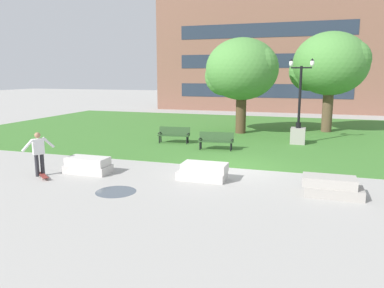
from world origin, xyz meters
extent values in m
plane|color=#A3A09B|center=(0.00, 0.00, 0.00)|extent=(140.00, 140.00, 0.00)
cube|color=#3D752D|center=(0.00, 10.00, 0.01)|extent=(40.00, 20.00, 0.02)
cube|color=#BCB7B2|center=(-5.42, -2.54, 0.16)|extent=(1.80, 0.90, 0.32)
cube|color=beige|center=(-5.42, -2.54, 0.48)|extent=(1.66, 0.83, 0.32)
cube|color=#BCB7B2|center=(-0.82, -2.08, 0.16)|extent=(1.80, 0.90, 0.32)
cube|color=beige|center=(-0.71, -2.08, 0.48)|extent=(1.66, 0.83, 0.32)
cube|color=#9E9991|center=(3.78, -2.64, 0.16)|extent=(1.80, 0.90, 0.32)
cube|color=#A6A098|center=(3.63, -2.64, 0.48)|extent=(1.66, 0.83, 0.32)
cylinder|color=#28282D|center=(-6.87, -3.42, 0.43)|extent=(0.15, 0.15, 0.86)
cylinder|color=#28282D|center=(-6.99, -3.58, 0.43)|extent=(0.15, 0.15, 0.86)
cube|color=white|center=(-6.93, -3.50, 1.16)|extent=(0.43, 0.46, 0.60)
cylinder|color=white|center=(-6.78, -3.10, 1.26)|extent=(0.35, 0.43, 0.47)
cylinder|color=white|center=(-7.08, -3.90, 1.26)|extent=(0.35, 0.43, 0.47)
sphere|color=#9E7051|center=(-6.93, -3.50, 1.60)|extent=(0.22, 0.22, 0.22)
cube|color=maroon|center=(-6.60, -3.73, 0.09)|extent=(0.74, 0.66, 0.02)
cube|color=maroon|center=(-6.25, -4.01, 0.11)|extent=(0.22, 0.23, 0.06)
cube|color=maroon|center=(-6.95, -3.44, 0.11)|extent=(0.22, 0.23, 0.06)
cylinder|color=silver|center=(-6.36, -3.78, 0.03)|extent=(0.06, 0.06, 0.06)
cylinder|color=silver|center=(-6.50, -3.95, 0.03)|extent=(0.06, 0.06, 0.06)
cylinder|color=silver|center=(-6.70, -3.50, 0.03)|extent=(0.06, 0.06, 0.06)
cylinder|color=silver|center=(-6.84, -3.67, 0.03)|extent=(0.06, 0.06, 0.06)
cylinder|color=#47515B|center=(-3.15, -4.38, 0.00)|extent=(1.37, 1.37, 0.01)
cube|color=#284723|center=(-1.66, 3.38, 0.46)|extent=(1.83, 0.61, 0.05)
cube|color=#284723|center=(-1.69, 3.63, 0.69)|extent=(1.80, 0.29, 0.46)
cube|color=black|center=(-2.50, 3.30, 0.58)|extent=(0.10, 0.40, 0.04)
cube|color=black|center=(-0.83, 3.46, 0.58)|extent=(0.10, 0.40, 0.04)
cylinder|color=black|center=(-2.45, 3.15, 0.23)|extent=(0.07, 0.07, 0.41)
cylinder|color=black|center=(-0.85, 3.30, 0.23)|extent=(0.07, 0.07, 0.41)
cylinder|color=black|center=(-2.48, 3.46, 0.23)|extent=(0.07, 0.07, 0.41)
cylinder|color=black|center=(-0.88, 3.62, 0.23)|extent=(0.07, 0.07, 0.41)
cube|color=#284723|center=(-4.43, 4.55, 0.46)|extent=(1.84, 0.64, 0.05)
cube|color=#284723|center=(-4.45, 4.80, 0.69)|extent=(1.80, 0.32, 0.46)
cube|color=black|center=(-5.26, 4.46, 0.58)|extent=(0.10, 0.40, 0.04)
cube|color=black|center=(-3.59, 4.65, 0.58)|extent=(0.10, 0.40, 0.04)
cylinder|color=black|center=(-5.20, 4.30, 0.23)|extent=(0.07, 0.07, 0.41)
cylinder|color=black|center=(-3.61, 4.48, 0.23)|extent=(0.07, 0.07, 0.41)
cylinder|color=black|center=(-5.24, 4.62, 0.23)|extent=(0.07, 0.07, 0.41)
cylinder|color=black|center=(-3.65, 4.80, 0.23)|extent=(0.07, 0.07, 0.41)
cube|color=gray|center=(2.30, 6.54, 0.47)|extent=(0.80, 0.80, 0.90)
cylinder|color=black|center=(2.30, 6.54, 1.07)|extent=(0.28, 0.28, 0.30)
cylinder|color=black|center=(2.30, 6.54, 2.62)|extent=(0.14, 0.14, 3.41)
cube|color=black|center=(2.30, 6.54, 4.23)|extent=(1.10, 0.08, 0.08)
ellipsoid|color=white|center=(1.75, 6.54, 4.47)|extent=(0.22, 0.22, 0.36)
cone|color=black|center=(1.75, 6.54, 4.66)|extent=(0.20, 0.20, 0.13)
ellipsoid|color=white|center=(2.85, 6.54, 4.47)|extent=(0.22, 0.22, 0.36)
cone|color=black|center=(2.85, 6.54, 4.66)|extent=(0.20, 0.20, 0.13)
cylinder|color=brown|center=(3.97, 11.79, 1.62)|extent=(0.68, 0.68, 3.20)
ellipsoid|color=#4C893D|center=(3.97, 11.79, 4.57)|extent=(4.89, 4.89, 4.15)
sphere|color=#4C893D|center=(2.63, 12.27, 4.08)|extent=(2.69, 2.69, 2.69)
sphere|color=#4C893D|center=(5.20, 11.30, 4.81)|extent=(2.44, 2.44, 2.44)
cylinder|color=#4C3823|center=(-1.49, 9.42, 1.47)|extent=(0.67, 0.67, 2.90)
ellipsoid|color=#4C893D|center=(-1.49, 9.42, 4.21)|extent=(4.68, 4.68, 3.98)
sphere|color=#4C893D|center=(-2.78, 9.88, 3.74)|extent=(2.58, 2.58, 2.58)
sphere|color=#4C893D|center=(-0.32, 8.95, 4.44)|extent=(2.34, 2.34, 2.34)
cube|color=brown|center=(-1.99, 24.50, 6.51)|extent=(23.32, 1.00, 13.03)
cube|color=#232D3D|center=(-1.99, 23.98, 2.20)|extent=(17.49, 0.03, 1.40)
cube|color=#232D3D|center=(-1.99, 23.98, 5.20)|extent=(17.49, 0.03, 1.40)
cube|color=#232D3D|center=(-1.99, 23.98, 8.20)|extent=(17.49, 0.03, 1.40)
camera|label=1|loc=(2.96, -15.07, 3.89)|focal=35.00mm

